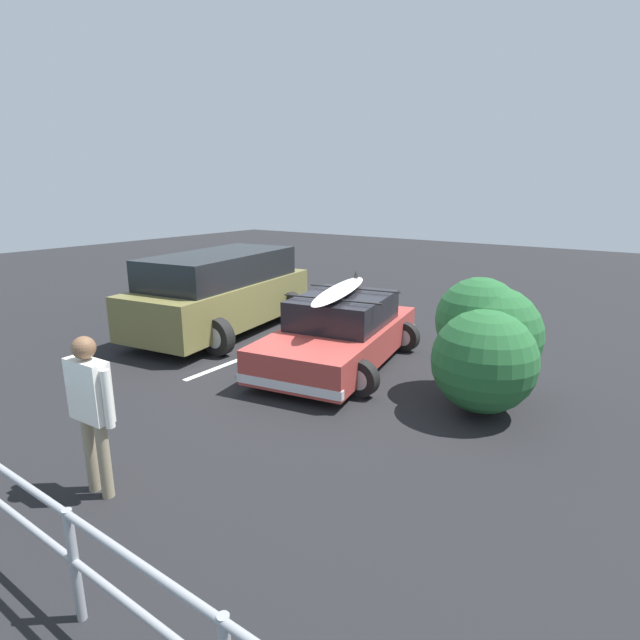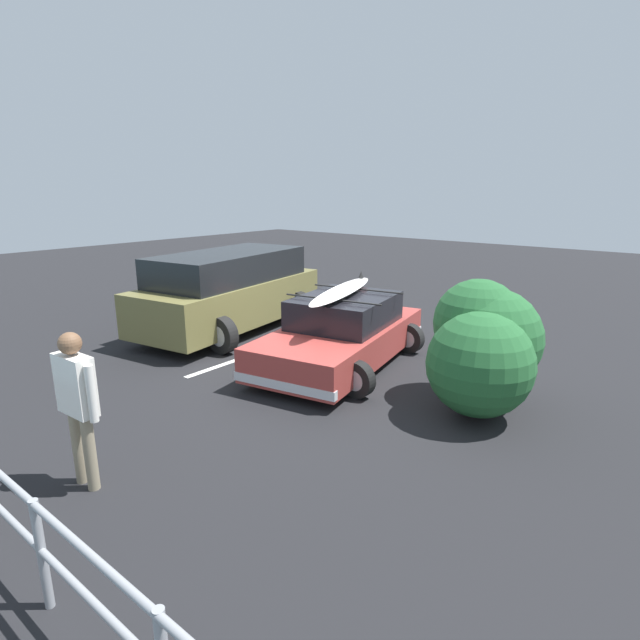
{
  "view_description": "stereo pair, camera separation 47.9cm",
  "coord_description": "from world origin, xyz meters",
  "px_view_note": "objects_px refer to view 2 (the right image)",
  "views": [
    {
      "loc": [
        -5.0,
        7.12,
        3.09
      ],
      "look_at": [
        -0.31,
        0.51,
        0.95
      ],
      "focal_mm": 28.0,
      "sensor_mm": 36.0,
      "label": 1
    },
    {
      "loc": [
        -5.39,
        6.83,
        3.09
      ],
      "look_at": [
        -0.31,
        0.51,
        0.95
      ],
      "focal_mm": 28.0,
      "sensor_mm": 36.0,
      "label": 2
    }
  ],
  "objects_px": {
    "sedan_car": "(342,332)",
    "suv_car": "(230,290)",
    "person_bystander": "(77,396)",
    "bush_near_left": "(483,344)"
  },
  "relations": [
    {
      "from": "sedan_car",
      "to": "person_bystander",
      "type": "height_order",
      "value": "person_bystander"
    },
    {
      "from": "suv_car",
      "to": "person_bystander",
      "type": "relative_size",
      "value": 2.85
    },
    {
      "from": "suv_car",
      "to": "bush_near_left",
      "type": "relative_size",
      "value": 2.34
    },
    {
      "from": "sedan_car",
      "to": "suv_car",
      "type": "relative_size",
      "value": 0.86
    },
    {
      "from": "sedan_car",
      "to": "suv_car",
      "type": "height_order",
      "value": "suv_car"
    },
    {
      "from": "person_bystander",
      "to": "sedan_car",
      "type": "bearing_deg",
      "value": -87.95
    },
    {
      "from": "sedan_car",
      "to": "person_bystander",
      "type": "bearing_deg",
      "value": 92.05
    },
    {
      "from": "sedan_car",
      "to": "suv_car",
      "type": "distance_m",
      "value": 3.29
    },
    {
      "from": "sedan_car",
      "to": "bush_near_left",
      "type": "xyz_separation_m",
      "value": [
        -2.65,
        0.22,
        0.36
      ]
    },
    {
      "from": "sedan_car",
      "to": "suv_car",
      "type": "xyz_separation_m",
      "value": [
        3.27,
        -0.25,
        0.32
      ]
    }
  ]
}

